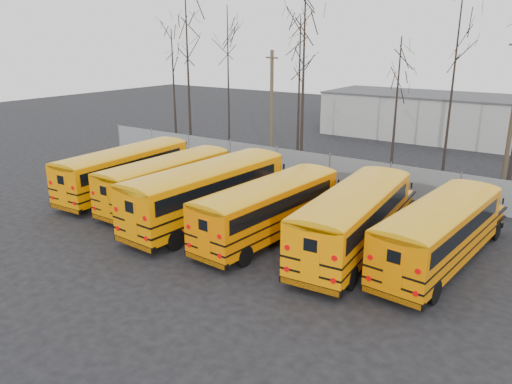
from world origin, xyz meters
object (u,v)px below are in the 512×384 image
Objects in this scene: bus_d at (271,204)px; utility_pole_left at (272,106)px; bus_c at (210,188)px; bus_e at (355,215)px; bus_f at (441,228)px; bus_b at (169,177)px; bus_a at (127,167)px.

bus_d is 1.24× the size of utility_pole_left.
bus_c is 7.64m from bus_e.
bus_b is at bearing -172.61° from bus_f.
bus_c is at bearing -9.57° from bus_a.
bus_a is 0.97× the size of bus_e.
bus_a is 0.92× the size of bus_c.
bus_e is at bearing -163.27° from bus_f.
bus_f is 19.88m from utility_pole_left.
bus_c is at bearing -178.68° from bus_e.
bus_c is 1.10× the size of bus_f.
bus_a is at bearing -179.21° from bus_b.
utility_pole_left reaches higher than bus_d.
bus_d is (3.66, 0.06, -0.19)m from bus_c.
bus_f is at bearing -0.71° from bus_a.
bus_e is 17.71m from utility_pole_left.
bus_b is 7.44m from bus_d.
bus_c is at bearing -46.75° from utility_pole_left.
bus_d is at bearing -5.38° from bus_b.
bus_d is at bearing -33.93° from utility_pole_left.
bus_e reaches higher than bus_d.
bus_c is (3.74, -0.89, 0.21)m from bus_b.
bus_e is at bearing 0.25° from bus_b.
bus_b is 1.21× the size of utility_pole_left.
bus_a is 1.02× the size of bus_f.
bus_a is 12.73m from utility_pole_left.
bus_b is (3.44, -0.01, -0.07)m from bus_a.
bus_f reaches higher than bus_d.
bus_e is 3.55m from bus_f.
bus_d is at bearing -174.47° from bus_e.
bus_d is (10.84, -0.84, -0.05)m from bus_a.
bus_c is 1.05× the size of bus_e.
bus_b is 12.57m from utility_pole_left.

